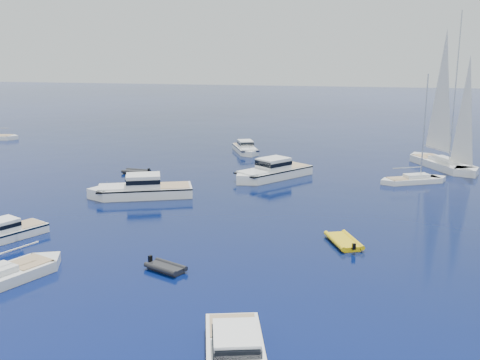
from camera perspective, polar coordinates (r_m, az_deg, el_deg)
name	(u,v)px	position (r m, az deg, el deg)	size (l,w,h in m)	color
ground	(176,321)	(31.97, -6.53, -13.97)	(400.00, 400.00, 0.00)	navy
motor_cruiser_left	(0,240)	(47.79, -23.07, -5.64)	(2.43, 7.95, 2.09)	white
motor_cruiser_centre	(142,197)	(57.57, -9.91, -1.66)	(3.41, 11.13, 2.92)	silver
motor_cruiser_distant	(272,178)	(64.92, 3.25, 0.20)	(3.45, 11.27, 2.96)	white
motor_cruiser_horizon	(246,152)	(80.96, 0.58, 2.82)	(2.57, 8.38, 2.20)	white
sailboat_centre	(413,183)	(65.49, 17.14, -0.26)	(2.19, 8.41, 12.36)	silver
sailboat_sails_r	(442,167)	(74.99, 19.75, 1.20)	(3.47, 13.34, 19.60)	silver
tender_yellow	(343,244)	(43.97, 10.42, -6.37)	(2.22, 4.13, 0.95)	yellow
tender_grey_near	(166,271)	(38.59, -7.52, -9.08)	(1.67, 2.90, 0.95)	black
tender_grey_far	(136,174)	(68.26, -10.44, 0.64)	(1.86, 3.34, 0.95)	black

